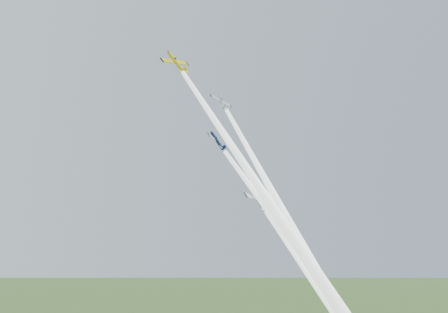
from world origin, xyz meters
TOP-DOWN VIEW (x-y plane):
  - plane_yellow at (-8.47, 0.13)m, footprint 9.94×7.31m
  - smoke_trail_yellow at (-3.83, -23.54)m, footprint 11.43×45.97m
  - plane_navy at (2.06, -1.01)m, footprint 7.22×7.69m
  - smoke_trail_navy at (10.15, -19.57)m, footprint 17.76×36.41m
  - plane_silver_right at (8.47, 5.27)m, footprint 8.04×4.99m
  - smoke_trail_silver_right at (7.58, -19.90)m, footprint 4.27×48.53m
  - plane_silver_low at (6.86, -9.17)m, footprint 8.86×8.17m

SIDE VIEW (x-z plane):
  - smoke_trail_navy at x=10.15m, z-range 45.76..94.53m
  - smoke_trail_silver_right at x=7.58m, z-range 44.27..105.79m
  - smoke_trail_yellow at x=-3.83m, z-range 52.20..110.97m
  - plane_silver_low at x=6.86m, z-range 78.70..87.00m
  - plane_navy at x=2.06m, z-range 92.59..99.97m
  - plane_silver_right at x=8.47m, z-range 103.84..111.23m
  - plane_yellow at x=-8.47m, z-range 108.54..116.90m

